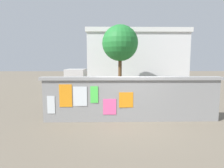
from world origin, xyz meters
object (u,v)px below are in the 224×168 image
at_px(auto_rickshaw_truck, 91,84).
at_px(bicycle_near, 90,102).
at_px(motorcycle, 158,94).
at_px(tree_roadside, 120,43).
at_px(person_walking, 179,92).

relative_size(auto_rickshaw_truck, bicycle_near, 2.15).
bearing_deg(motorcycle, auto_rickshaw_truck, 158.89).
xyz_separation_m(motorcycle, tree_roadside, (-1.78, 6.93, 3.54)).
distance_m(bicycle_near, person_walking, 4.22).
xyz_separation_m(person_walking, tree_roadside, (-2.14, 9.32, 3.01)).
distance_m(auto_rickshaw_truck, person_walking, 5.88).
xyz_separation_m(bicycle_near, tree_roadside, (1.98, 8.70, 3.64)).
height_order(motorcycle, tree_roadside, tree_roadside).
xyz_separation_m(motorcycle, bicycle_near, (-3.76, -1.77, -0.10)).
height_order(person_walking, tree_roadside, tree_roadside).
bearing_deg(bicycle_near, tree_roadside, 77.16).
relative_size(bicycle_near, person_walking, 1.05).
bearing_deg(person_walking, auto_rickshaw_truck, 137.92).
bearing_deg(bicycle_near, motorcycle, 25.18).
height_order(motorcycle, bicycle_near, bicycle_near).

